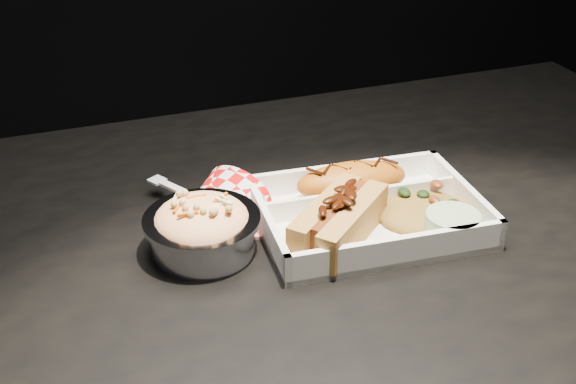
# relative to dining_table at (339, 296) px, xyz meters

# --- Properties ---
(dining_table) EXTENTS (1.20, 0.80, 0.75)m
(dining_table) POSITION_rel_dining_table_xyz_m (0.00, 0.00, 0.00)
(dining_table) COLOR black
(dining_table) RESTS_ON ground
(food_tray) EXTENTS (0.26, 0.20, 0.04)m
(food_tray) POSITION_rel_dining_table_xyz_m (0.03, 0.01, 0.10)
(food_tray) COLOR white
(food_tray) RESTS_ON dining_table
(fried_pastry) EXTENTS (0.14, 0.07, 0.04)m
(fried_pastry) POSITION_rel_dining_table_xyz_m (0.04, 0.06, 0.12)
(fried_pastry) COLOR #BB6012
(fried_pastry) RESTS_ON food_tray
(hotdog) EXTENTS (0.14, 0.13, 0.06)m
(hotdog) POSITION_rel_dining_table_xyz_m (-0.01, -0.02, 0.12)
(hotdog) COLOR #B9843F
(hotdog) RESTS_ON food_tray
(fried_rice_mound) EXTENTS (0.12, 0.10, 0.03)m
(fried_rice_mound) POSITION_rel_dining_table_xyz_m (0.10, -0.01, 0.11)
(fried_rice_mound) COLOR olive
(fried_rice_mound) RESTS_ON food_tray
(cupcake_liner) EXTENTS (0.06, 0.06, 0.03)m
(cupcake_liner) POSITION_rel_dining_table_xyz_m (0.10, -0.06, 0.11)
(cupcake_liner) COLOR #A3BE90
(cupcake_liner) RESTS_ON food_tray
(foil_coleslaw_cup) EXTENTS (0.13, 0.13, 0.07)m
(foil_coleslaw_cup) POSITION_rel_dining_table_xyz_m (-0.16, 0.02, 0.12)
(foil_coleslaw_cup) COLOR silver
(foil_coleslaw_cup) RESTS_ON dining_table
(napkin_fork) EXTENTS (0.15, 0.16, 0.10)m
(napkin_fork) POSITION_rel_dining_table_xyz_m (-0.13, 0.08, 0.11)
(napkin_fork) COLOR red
(napkin_fork) RESTS_ON dining_table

